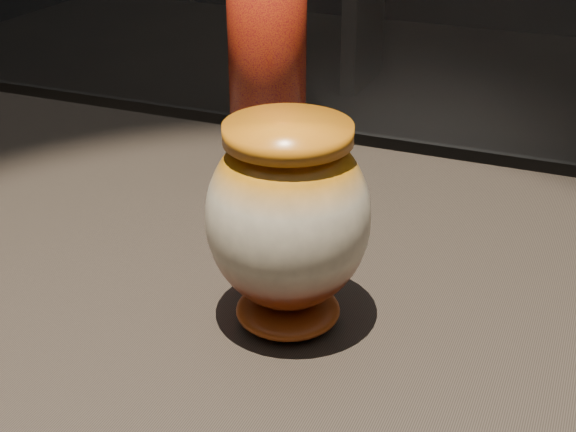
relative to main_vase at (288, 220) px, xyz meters
name	(u,v)px	position (x,y,z in m)	size (l,w,h in m)	color
main_vase	(288,220)	(0.00, 0.00, 0.00)	(0.20, 0.20, 0.20)	#681F09
tall_vase	(267,41)	(-0.16, 0.32, 0.07)	(0.12, 0.12, 0.38)	#AF370B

